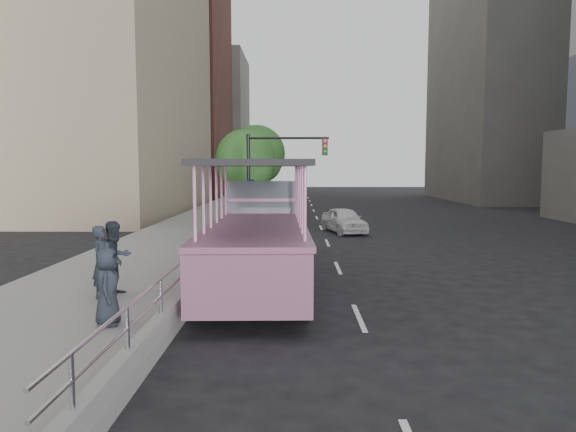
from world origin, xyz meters
The scene contains 16 objects.
ground centered at (0.00, 0.00, 0.00)m, with size 160.00×160.00×0.00m, color black.
sidewalk centered at (-5.75, 10.00, 0.15)m, with size 5.50×80.00×0.30m, color gray.
kerb_wall centered at (-3.12, 2.00, 0.48)m, with size 0.24×30.00×0.36m, color #A8A7A2.
guardrail centered at (-3.12, 2.00, 1.14)m, with size 0.07×22.00×0.71m.
duck_boat centered at (-1.63, 2.10, 1.37)m, with size 3.06×11.20×3.69m.
car centered at (2.14, 13.87, 0.68)m, with size 1.60×3.97×1.35m, color silver.
pedestrian_near centered at (-5.26, -1.37, 1.19)m, with size 0.65×0.43×1.79m, color #232A34.
pedestrian_mid centered at (-5.02, -1.10, 1.24)m, with size 0.91×0.71×1.87m, color #232A34.
pedestrian_far centered at (-4.32, -3.60, 1.10)m, with size 0.78×0.51×1.59m, color #232A34.
parking_sign centered at (-2.56, 10.00, 1.83)m, with size 0.26×0.63×2.95m.
traffic_signal centered at (-1.70, 12.50, 3.50)m, with size 4.20×0.32×5.20m.
street_tree_near centered at (-3.30, 15.93, 3.82)m, with size 3.52×3.52×5.72m.
street_tree_far centered at (-3.10, 21.93, 4.31)m, with size 3.97×3.97×6.45m.
midrise_brick centered at (-18.00, 48.00, 13.00)m, with size 18.00×16.00×26.00m, color brown.
midrise_stone_a centered at (26.00, 42.00, 16.00)m, with size 20.00×20.00×32.00m, color slate.
midrise_stone_b centered at (-16.00, 64.00, 10.00)m, with size 16.00×14.00×20.00m, color slate.
Camera 1 is at (-0.50, -13.76, 3.51)m, focal length 32.00 mm.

